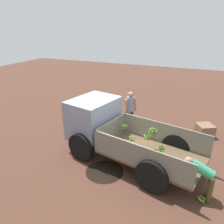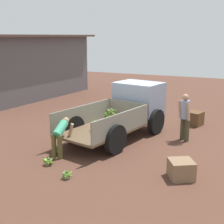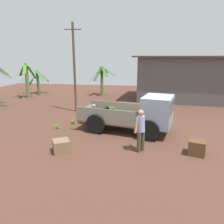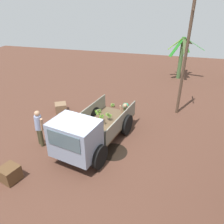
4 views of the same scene
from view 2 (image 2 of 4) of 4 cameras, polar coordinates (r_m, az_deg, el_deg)
name	(u,v)px [view 2 (image 2 of 4)]	position (r m, az deg, el deg)	size (l,w,h in m)	color
ground	(130,132)	(12.33, 3.24, -3.64)	(36.00, 36.00, 0.00)	#513125
mud_patch_0	(100,131)	(12.37, -2.21, -3.55)	(1.20, 1.20, 0.01)	black
cargo_truck	(130,107)	(12.05, 3.37, 0.83)	(4.84, 2.78, 1.90)	brown
warehouse_shed	(17,53)	(20.48, -17.04, 10.28)	(10.28, 6.78, 3.75)	#555054
person_foreground_visitor	(185,115)	(11.36, 13.22, -0.56)	(0.50, 0.57, 1.71)	#413C26
person_worker_loading	(60,134)	(9.86, -9.42, -4.01)	(0.80, 0.60, 1.15)	brown
banana_bunch_on_ground_0	(48,161)	(9.39, -11.55, -8.75)	(0.30, 0.31, 0.23)	brown
banana_bunch_on_ground_1	(55,152)	(10.09, -10.41, -7.29)	(0.23, 0.22, 0.17)	brown
banana_bunch_on_ground_2	(67,174)	(8.49, -8.28, -11.21)	(0.26, 0.25, 0.22)	brown
wooden_crate_0	(181,169)	(8.59, 12.53, -10.19)	(0.62, 0.62, 0.49)	brown
wooden_crate_1	(194,118)	(13.61, 14.84, -1.14)	(0.61, 0.61, 0.58)	brown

